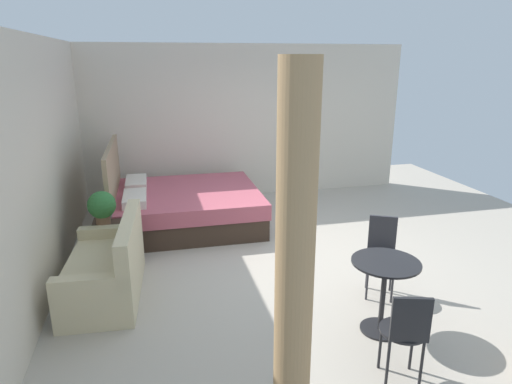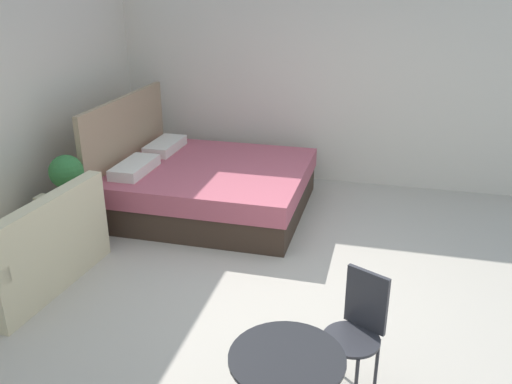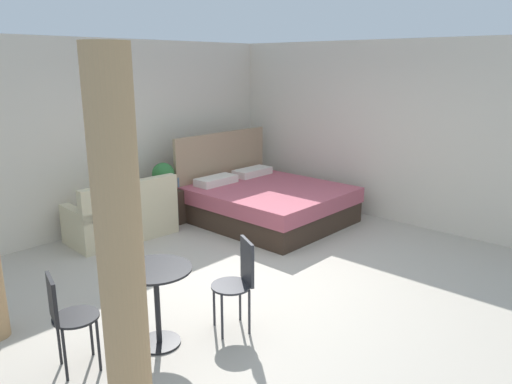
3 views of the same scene
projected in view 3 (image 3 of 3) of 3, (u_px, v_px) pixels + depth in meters
ground_plane at (267, 275)px, 5.81m from camera, size 8.91×9.02×0.02m
wall_back at (118, 134)px, 7.40m from camera, size 8.91×0.12×2.79m
wall_right at (392, 133)px, 7.57m from camera, size 0.12×6.02×2.79m
bed at (266, 201)px, 7.73m from camera, size 2.01×2.23×1.32m
couch at (123, 218)px, 6.94m from camera, size 1.50×0.85×0.88m
nightstand at (172, 206)px, 7.63m from camera, size 0.40×0.39×0.54m
potted_plant at (163, 175)px, 7.46m from camera, size 0.34×0.34×0.43m
vase at (177, 183)px, 7.63m from camera, size 0.09×0.09×0.18m
balcony_table at (157, 292)px, 4.25m from camera, size 0.64×0.64×0.73m
cafe_chair_near_window at (239, 277)px, 4.51m from camera, size 0.50×0.50×0.88m
cafe_chair_near_couch at (65, 313)px, 3.87m from camera, size 0.46×0.46×0.85m
curtain_left at (122, 279)px, 2.72m from camera, size 0.26×0.26×2.55m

